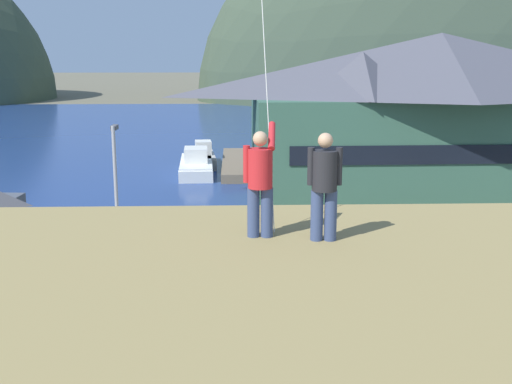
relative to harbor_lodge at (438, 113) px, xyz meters
The scene contains 17 objects.
ground_plane 25.97m from the harbor_lodge, 119.51° to the right, with size 600.00×600.00×0.00m, color #66604C.
parking_lot_pad 21.86m from the harbor_lodge, 126.20° to the right, with size 40.00×20.00×0.10m, color gray.
bay_water 40.32m from the harbor_lodge, 108.23° to the left, with size 360.00×84.00×0.03m, color navy.
far_hill_center_saddle 97.36m from the harbor_lodge, 67.32° to the left, with size 115.17×54.15×89.06m, color #3D4C38.
harbor_lodge is the anchor object (origin of this frame).
storage_shed_waterside 9.42m from the harbor_lodge, behind, with size 5.45×5.82×4.62m.
wharf_dock 17.88m from the harbor_lodge, 135.40° to the left, with size 3.20×13.22×0.70m.
moored_boat_wharfside 19.06m from the harbor_lodge, 148.90° to the left, with size 2.88×7.95×2.16m.
moored_boat_outer_mooring 15.05m from the harbor_lodge, 127.16° to the left, with size 2.81×7.75×2.16m.
moored_boat_inner_slip 20.90m from the harbor_lodge, 139.29° to the left, with size 2.42×5.94×2.16m.
parked_car_mid_row_near 19.77m from the harbor_lodge, 123.35° to the right, with size 4.21×2.08×1.82m.
parked_car_front_row_silver 23.41m from the harbor_lodge, 111.44° to the right, with size 4.32×2.30×1.82m.
parked_car_mid_row_far 17.22m from the harbor_lodge, 104.98° to the right, with size 4.33×2.31×1.82m.
parked_car_back_row_left 27.48m from the harbor_lodge, 129.39° to the right, with size 4.36×2.38×1.82m.
parking_light_pole 21.54m from the harbor_lodge, 147.56° to the right, with size 0.24×0.78×6.06m.
person_kite_flyer 32.01m from the harbor_lodge, 112.81° to the right, with size 0.54×0.65×1.86m.
person_companion 31.86m from the harbor_lodge, 110.96° to the right, with size 0.55×0.40×1.74m.
Camera 1 is at (-0.32, -17.43, 9.27)m, focal length 44.55 mm.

